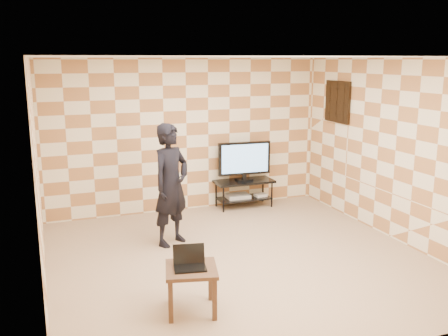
{
  "coord_description": "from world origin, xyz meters",
  "views": [
    {
      "loc": [
        -2.44,
        -5.94,
        2.68
      ],
      "look_at": [
        0.0,
        0.6,
        1.15
      ],
      "focal_mm": 40.0,
      "sensor_mm": 36.0,
      "label": 1
    }
  ],
  "objects_px": {
    "tv": "(244,159)",
    "person": "(171,185)",
    "side_table": "(191,275)",
    "tv_stand": "(244,187)"
  },
  "relations": [
    {
      "from": "side_table",
      "to": "person",
      "type": "bearing_deg",
      "value": 81.1
    },
    {
      "from": "tv",
      "to": "person",
      "type": "bearing_deg",
      "value": -141.75
    },
    {
      "from": "tv_stand",
      "to": "person",
      "type": "relative_size",
      "value": 0.6
    },
    {
      "from": "tv_stand",
      "to": "side_table",
      "type": "xyz_separation_m",
      "value": [
        -2.04,
        -3.41,
        0.04
      ]
    },
    {
      "from": "tv",
      "to": "side_table",
      "type": "bearing_deg",
      "value": -120.92
    },
    {
      "from": "side_table",
      "to": "person",
      "type": "xyz_separation_m",
      "value": [
        0.32,
        2.05,
        0.48
      ]
    },
    {
      "from": "tv_stand",
      "to": "person",
      "type": "height_order",
      "value": "person"
    },
    {
      "from": "tv",
      "to": "side_table",
      "type": "xyz_separation_m",
      "value": [
        -2.04,
        -3.41,
        -0.49
      ]
    },
    {
      "from": "side_table",
      "to": "person",
      "type": "height_order",
      "value": "person"
    },
    {
      "from": "person",
      "to": "tv_stand",
      "type": "bearing_deg",
      "value": 5.91
    }
  ]
}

